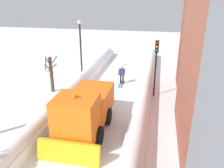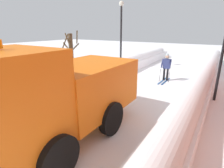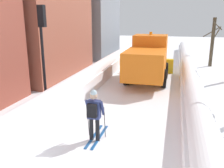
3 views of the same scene
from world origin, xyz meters
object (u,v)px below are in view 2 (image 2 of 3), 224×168
(street_lamp, at_px, (121,27))
(bare_tree_near, at_px, (71,55))
(skier, at_px, (166,66))
(plow_truck, at_px, (57,95))

(street_lamp, height_order, bare_tree_near, street_lamp)
(skier, bearing_deg, street_lamp, -23.62)
(street_lamp, bearing_deg, plow_truck, 109.97)
(bare_tree_near, bearing_deg, plow_truck, 131.20)
(plow_truck, relative_size, skier, 3.31)
(plow_truck, bearing_deg, bare_tree_near, -48.80)
(street_lamp, xyz_separation_m, bare_tree_near, (0.89, 5.06, -1.79))
(skier, height_order, bare_tree_near, bare_tree_near)
(skier, xyz_separation_m, street_lamp, (4.58, -2.00, 2.43))
(skier, distance_m, street_lamp, 5.56)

